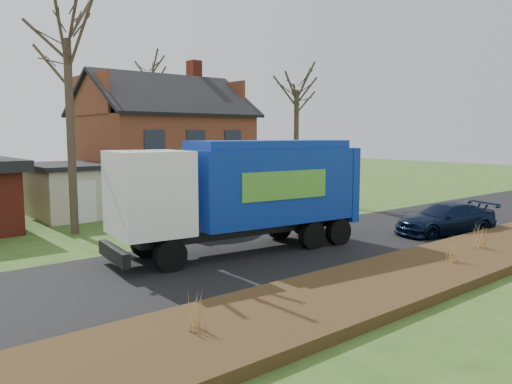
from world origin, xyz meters
TOP-DOWN VIEW (x-y plane):
  - ground at (0.00, 0.00)m, footprint 120.00×120.00m
  - road at (0.00, 0.00)m, footprint 80.00×7.00m
  - mulch_verge at (0.00, -5.30)m, footprint 80.00×3.50m
  - main_house at (1.49, 13.91)m, footprint 12.95×8.95m
  - garbage_truck at (-1.84, 0.83)m, footprint 10.00×3.72m
  - silver_sedan at (-0.46, 4.61)m, footprint 4.66×2.23m
  - navy_wagon at (6.98, -2.28)m, footprint 5.08×3.28m
  - tree_front_west at (-5.69, 8.28)m, footprint 3.97×3.97m
  - tree_front_east at (9.72, 10.07)m, footprint 3.75×3.75m
  - tree_back at (4.53, 20.67)m, footprint 3.73×3.73m
  - grass_clump_west at (-7.91, -5.09)m, footprint 0.31×0.26m
  - grass_clump_mid at (1.65, -5.62)m, footprint 0.31×0.26m
  - grass_clump_east at (4.13, -5.18)m, footprint 0.37×0.30m

SIDE VIEW (x-z plane):
  - ground at x=0.00m, z-range 0.00..0.00m
  - road at x=0.00m, z-range 0.00..0.02m
  - mulch_verge at x=0.00m, z-range 0.00..0.30m
  - navy_wagon at x=6.98m, z-range 0.00..1.37m
  - grass_clump_west at x=-7.91m, z-range 0.30..1.13m
  - grass_clump_mid at x=1.65m, z-range 0.30..1.17m
  - silver_sedan at x=-0.46m, z-range 0.00..1.47m
  - grass_clump_east at x=4.13m, z-range 0.30..1.22m
  - garbage_truck at x=-1.84m, z-range 0.32..4.51m
  - main_house at x=1.49m, z-range -0.60..8.66m
  - tree_front_east at x=9.72m, z-range 3.26..13.66m
  - tree_front_west at x=-5.69m, z-range 3.82..15.61m
  - tree_back at x=4.53m, z-range 3.94..15.75m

